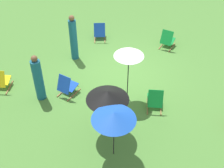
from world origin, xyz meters
TOP-DOWN VIEW (x-y plane):
  - ground_plane at (0.00, 0.00)m, footprint 40.00×40.00m
  - deckchair_0 at (-1.52, 1.48)m, footprint 0.60×0.83m
  - deckchair_2 at (1.46, -2.24)m, footprint 0.67×0.86m
  - deckchair_5 at (1.51, 1.54)m, footprint 0.67×0.86m
  - deckchair_6 at (3.87, 1.86)m, footprint 0.60×0.83m
  - deckchair_7 at (-1.48, -2.35)m, footprint 0.65×0.85m
  - umbrella_0 at (-0.68, 3.62)m, footprint 1.18×1.18m
  - umbrella_1 at (-0.31, 2.86)m, footprint 1.22×1.22m
  - umbrella_2 at (-0.54, 1.19)m, footprint 0.95×0.95m
  - person_0 at (2.03, -0.62)m, footprint 0.32×0.32m
  - person_1 at (2.33, 1.93)m, footprint 0.40×0.40m

SIDE VIEW (x-z plane):
  - ground_plane at x=0.00m, z-range 0.00..0.00m
  - deckchair_0 at x=-1.52m, z-range -0.05..0.79m
  - deckchair_2 at x=1.46m, z-range -0.05..0.79m
  - deckchair_5 at x=1.51m, z-range -0.05..0.79m
  - deckchair_6 at x=3.87m, z-range -0.05..0.79m
  - deckchair_7 at x=-1.48m, z-range -0.05..0.79m
  - person_1 at x=2.33m, z-range -0.05..1.68m
  - person_0 at x=2.03m, z-range -0.04..1.85m
  - umbrella_1 at x=-0.31m, z-range 0.67..2.32m
  - umbrella_0 at x=-0.68m, z-range 0.71..2.37m
  - umbrella_2 at x=-0.54m, z-range 0.86..2.86m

